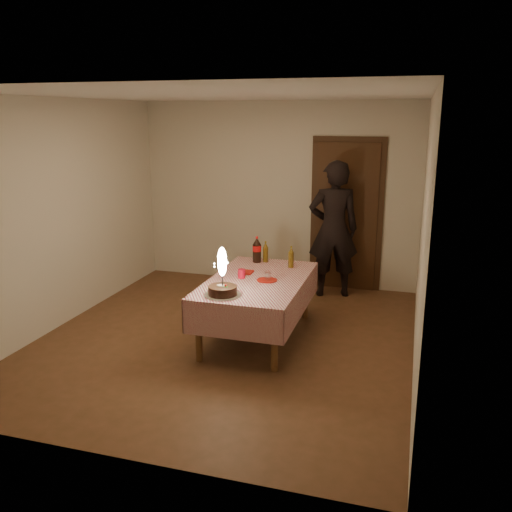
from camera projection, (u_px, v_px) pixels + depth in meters
name	position (u px, v px, depth m)	size (l,w,h in m)	color
ground	(226.00, 339.00, 6.00)	(4.00, 4.50, 0.01)	brown
room_shell	(229.00, 189.00, 5.64)	(4.04, 4.54, 2.62)	beige
dining_table	(257.00, 287.00, 5.90)	(1.02, 1.72, 0.68)	brown
birthday_cake	(223.00, 284.00, 5.32)	(0.36, 0.36, 0.49)	white
red_plate	(267.00, 280.00, 5.82)	(0.22, 0.22, 0.01)	#B1140C
red_cup	(242.00, 274.00, 5.89)	(0.08, 0.08, 0.10)	red
clear_cup	(268.00, 276.00, 5.82)	(0.07, 0.07, 0.09)	white
napkin_stack	(246.00, 272.00, 6.09)	(0.15, 0.15, 0.02)	red
cola_bottle	(257.00, 250.00, 6.51)	(0.10, 0.10, 0.32)	black
amber_bottle_left	(266.00, 252.00, 6.53)	(0.06, 0.06, 0.26)	#593F0F
amber_bottle_right	(291.00, 258.00, 6.29)	(0.06, 0.06, 0.26)	#593F0F
photographer	(333.00, 229.00, 7.24)	(0.77, 0.61, 1.84)	black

